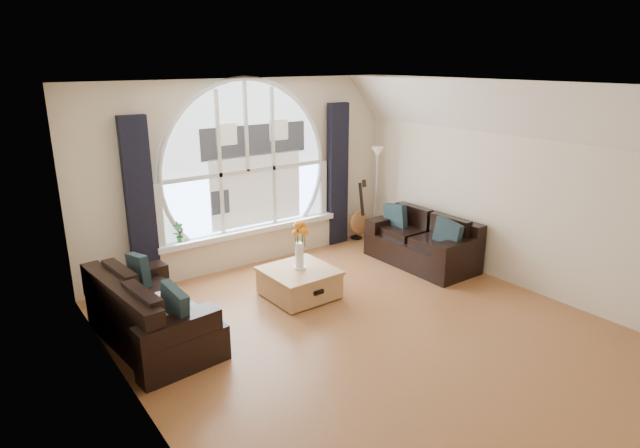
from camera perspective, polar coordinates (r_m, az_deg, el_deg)
The scene contains 20 objects.
ground at distance 6.19m, azimuth 4.98°, elevation -11.35°, with size 5.00×5.50×0.01m, color brown.
ceiling at distance 5.45m, azimuth 5.73°, elevation 14.44°, with size 5.00×5.50×0.01m, color silver.
wall_back at distance 7.89m, azimuth -7.93°, elevation 5.33°, with size 5.00×0.01×2.70m, color beige.
wall_left at distance 4.52m, azimuth -19.43°, elevation -4.65°, with size 0.01×5.50×2.70m, color beige.
wall_right at distance 7.51m, azimuth 19.92°, elevation 3.85°, with size 0.01×5.50×2.70m, color beige.
attic_slope at distance 7.12m, azimuth 19.34°, elevation 11.41°, with size 0.92×5.50×0.72m, color silver.
arched_window at distance 7.81m, azimuth -7.91°, elevation 7.27°, with size 2.60×0.06×2.15m, color silver.
window_sill at distance 8.02m, azimuth -7.34°, elevation -0.67°, with size 2.90×0.22×0.08m, color white.
window_frame at distance 7.78m, azimuth -7.80°, elevation 7.24°, with size 2.76×0.08×2.15m, color white.
neighbor_house at distance 7.89m, azimuth -6.85°, elevation 6.49°, with size 1.70×0.02×1.50m, color silver.
curtain_left at distance 7.23m, azimuth -18.64°, elevation 1.85°, with size 0.35×0.12×2.30m, color black.
curtain_right at distance 8.68m, azimuth 1.88°, elevation 5.23°, with size 0.35×0.12×2.30m, color black.
sofa_left at distance 6.06m, azimuth -17.41°, elevation -8.56°, with size 0.85×1.70×0.76m, color black.
sofa_right at distance 8.08m, azimuth 10.79°, elevation -1.52°, with size 0.83×1.65×0.73m, color black.
coffee_chest at distance 6.93m, azimuth -2.23°, elevation -6.14°, with size 0.85×0.85×0.42m, color #AD7C48.
throw_blanket at distance 5.76m, azimuth -17.01°, elevation -8.83°, with size 0.55×0.55×0.10m, color silver.
vase_flowers at distance 6.75m, azimuth -2.22°, elevation -1.71°, with size 0.24×0.24×0.70m, color white.
floor_lamp at distance 8.85m, azimuth 6.02°, elevation 3.05°, with size 0.24×0.24×1.60m, color #B2B2B2.
guitar at distance 8.99m, azimuth 4.21°, elevation 1.55°, with size 0.36×0.24×1.06m, color brown.
potted_plant at distance 7.52m, azimuth -14.82°, elevation -0.82°, with size 0.16×0.11×0.29m, color #1E6023.
Camera 1 is at (-3.60, -4.08, 2.97)m, focal length 29.98 mm.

